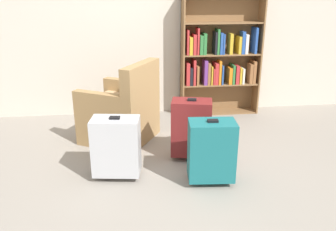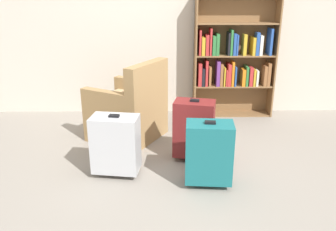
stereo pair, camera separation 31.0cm
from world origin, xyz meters
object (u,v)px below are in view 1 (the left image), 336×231
armchair (122,113)px  suitcase_dark_red (191,128)px  mug (176,136)px  suitcase_silver (116,146)px  bookshelf (219,56)px  suitcase_teal (211,150)px

armchair → suitcase_dark_red: 0.89m
mug → suitcase_dark_red: size_ratio=0.19×
suitcase_silver → bookshelf: bearing=50.9°
armchair → suitcase_silver: armchair is taller
bookshelf → mug: bookshelf is taller
bookshelf → mug: 1.35m
bookshelf → suitcase_silver: bearing=-129.1°
suitcase_teal → suitcase_dark_red: 0.50m
armchair → mug: bearing=-10.4°
armchair → suitcase_silver: size_ratio=1.61×
suitcase_teal → suitcase_dark_red: (-0.09, 0.49, 0.02)m
suitcase_silver → armchair: bearing=86.8°
armchair → suitcase_silver: (-0.05, -0.87, -0.01)m
bookshelf → armchair: (-1.30, -0.79, -0.47)m
armchair → mug: size_ratio=7.95×
armchair → mug: armchair is taller
suitcase_silver → mug: bearing=49.5°
mug → suitcase_silver: bearing=-130.5°
bookshelf → mug: (-0.70, -0.90, -0.74)m
armchair → suitcase_dark_red: (0.69, -0.57, 0.01)m
suitcase_teal → suitcase_silver: size_ratio=1.01×
mug → suitcase_teal: 1.00m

